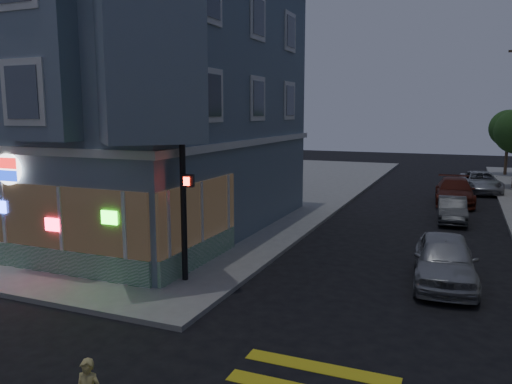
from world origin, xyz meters
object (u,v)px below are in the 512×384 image
Objects in this scene: parked_car_b at (452,210)px; traffic_signal at (181,156)px; street_tree_far at (508,128)px; parked_car_a at (445,260)px; parked_car_c at (455,191)px; parked_car_d at (480,182)px.

traffic_signal reaches higher than parked_car_b.
street_tree_far reaches higher than parked_car_a.
parked_car_c is (0.00, 14.63, -0.02)m from parked_car_a.
traffic_signal is (-8.73, -23.08, 3.25)m from parked_car_d.
parked_car_a is (-3.60, -29.90, -3.18)m from street_tree_far.
parked_car_d is at bearing 78.59° from parked_car_b.
parked_car_d is (1.47, 19.83, -0.07)m from parked_car_a.
parked_car_a is at bearing -96.87° from street_tree_far.
parked_car_a is 9.43m from parked_car_b.
parked_car_b is (-3.60, -20.47, -3.34)m from street_tree_far.
street_tree_far reaches higher than parked_car_c.
parked_car_b is at bearing 85.66° from parked_car_a.
parked_car_c is 5.41m from parked_car_d.
parked_car_a is at bearing -93.29° from parked_car_c.
traffic_signal is (-7.25, -17.88, 3.20)m from parked_car_c.
street_tree_far reaches higher than parked_car_b.
street_tree_far is 30.28m from parked_car_a.
street_tree_far is at bearing 56.47° from traffic_signal.
traffic_signal reaches higher than street_tree_far.
traffic_signal is at bearing -118.09° from parked_car_d.
parked_car_b is at bearing 44.82° from traffic_signal.
parked_car_a reaches higher than parked_car_c.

